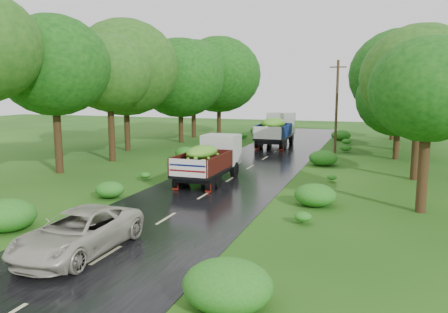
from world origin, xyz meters
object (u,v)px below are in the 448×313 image
at_px(truck_near, 211,157).
at_px(utility_pole, 337,106).
at_px(car, 78,232).
at_px(truck_far, 277,128).

xyz_separation_m(truck_near, utility_pole, (5.42, 13.23, 2.35)).
distance_m(truck_near, car, 11.17).
bearing_deg(utility_pole, truck_near, -114.55).
relative_size(truck_far, car, 1.46).
distance_m(truck_near, truck_far, 16.03).
bearing_deg(truck_far, car, -91.34).
bearing_deg(truck_near, car, -90.44).
bearing_deg(car, utility_pole, 77.97).
xyz_separation_m(truck_near, car, (-0.05, -11.15, -0.69)).
xyz_separation_m(truck_near, truck_far, (0.10, 16.03, 0.25)).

